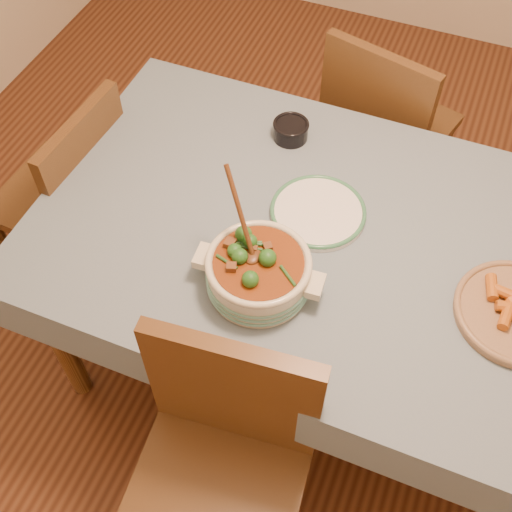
% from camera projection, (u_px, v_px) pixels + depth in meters
% --- Properties ---
extents(floor, '(4.50, 4.50, 0.00)m').
position_uv_depth(floor, '(306.00, 355.00, 2.46)').
color(floor, '#442213').
rests_on(floor, ground).
extents(dining_table, '(1.68, 1.08, 0.76)m').
position_uv_depth(dining_table, '(320.00, 252.00, 1.92)').
color(dining_table, brown).
rests_on(dining_table, floor).
extents(stew_casserole, '(0.36, 0.29, 0.33)m').
position_uv_depth(stew_casserole, '(258.00, 270.00, 1.69)').
color(stew_casserole, beige).
rests_on(stew_casserole, dining_table).
extents(white_plate, '(0.35, 0.35, 0.02)m').
position_uv_depth(white_plate, '(318.00, 212.00, 1.88)').
color(white_plate, white).
rests_on(white_plate, dining_table).
extents(condiment_bowl, '(0.14, 0.14, 0.06)m').
position_uv_depth(condiment_bowl, '(291.00, 129.00, 2.06)').
color(condiment_bowl, black).
rests_on(condiment_bowl, dining_table).
extents(chair_far, '(0.52, 0.52, 0.92)m').
position_uv_depth(chair_far, '(382.00, 126.00, 2.46)').
color(chair_far, brown).
rests_on(chair_far, floor).
extents(chair_near, '(0.49, 0.49, 0.96)m').
position_uv_depth(chair_near, '(222.00, 460.00, 1.68)').
color(chair_near, brown).
rests_on(chair_near, floor).
extents(chair_left, '(0.44, 0.44, 0.89)m').
position_uv_depth(chair_left, '(74.00, 193.00, 2.28)').
color(chair_left, brown).
rests_on(chair_left, floor).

